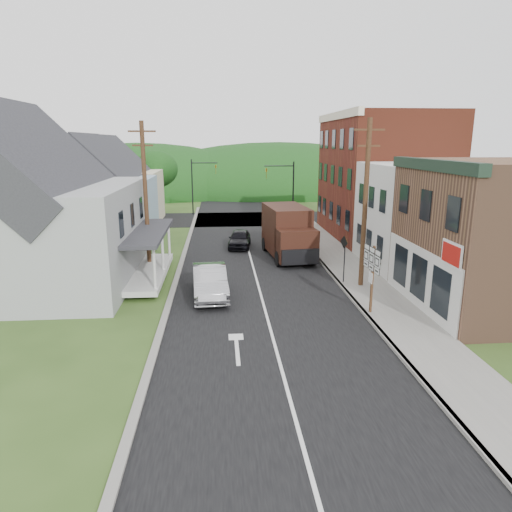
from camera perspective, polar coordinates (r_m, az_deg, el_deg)
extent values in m
plane|color=#2D4719|center=(21.51, 1.24, -7.18)|extent=(120.00, 120.00, 0.00)
cube|color=black|center=(31.01, -0.62, -0.49)|extent=(9.00, 90.00, 0.02)
cube|color=black|center=(47.63, -2.05, 4.64)|extent=(60.00, 9.00, 0.02)
cube|color=slate|center=(30.06, 10.94, -1.07)|extent=(2.80, 55.00, 0.15)
cube|color=slate|center=(29.74, 8.43, -1.13)|extent=(0.20, 55.00, 0.15)
cube|color=slate|center=(29.11, -9.52, -1.54)|extent=(0.30, 55.00, 0.12)
cube|color=brown|center=(24.39, 28.76, 2.18)|extent=(8.00, 8.00, 7.00)
cube|color=silver|center=(30.86, 21.21, 4.65)|extent=(8.00, 7.00, 6.50)
cube|color=maroon|center=(39.39, 15.48, 9.50)|extent=(8.00, 12.00, 10.00)
cube|color=gray|center=(28.24, -25.13, 2.44)|extent=(10.00, 12.00, 5.50)
cube|color=#8AA4BC|center=(38.38, -18.09, 5.45)|extent=(7.00, 8.00, 5.00)
cube|color=beige|center=(47.20, -16.21, 7.07)|extent=(7.00, 8.00, 5.00)
cylinder|color=#472D19|center=(24.88, 13.47, 6.08)|extent=(0.26, 0.26, 9.00)
cube|color=#472D19|center=(24.67, 14.00, 15.08)|extent=(1.60, 0.10, 0.10)
cube|color=#472D19|center=(24.67, 13.89, 13.22)|extent=(1.20, 0.10, 0.10)
cylinder|color=#472D19|center=(28.49, -13.62, 7.04)|extent=(0.26, 0.26, 9.00)
cube|color=#472D19|center=(28.30, -14.08, 14.89)|extent=(1.60, 0.10, 0.10)
cube|color=#472D19|center=(28.29, -13.99, 13.27)|extent=(1.20, 0.10, 0.10)
cylinder|color=black|center=(44.28, 4.67, 7.81)|extent=(0.14, 0.14, 6.00)
cylinder|color=black|center=(43.87, 2.89, 11.18)|extent=(2.80, 0.10, 0.10)
imported|color=olive|center=(43.77, 1.30, 10.27)|extent=(0.16, 0.20, 1.00)
cylinder|color=black|center=(50.76, -7.97, 8.51)|extent=(0.14, 0.14, 6.00)
cylinder|color=black|center=(50.52, -6.45, 11.49)|extent=(2.80, 0.10, 0.10)
imported|color=olive|center=(50.53, -5.05, 10.73)|extent=(0.16, 0.20, 1.00)
cylinder|color=#382616|center=(35.74, -29.25, 2.87)|extent=(0.36, 0.36, 3.92)
cylinder|color=#382616|center=(43.72, -27.46, 5.38)|extent=(0.36, 0.36, 4.76)
ellipsoid|color=#12340F|center=(43.43, -28.00, 10.03)|extent=(5.80, 5.80, 4.93)
cylinder|color=#382616|center=(52.73, -12.22, 7.40)|extent=(0.36, 0.36, 3.92)
ellipsoid|color=#12340F|center=(52.49, -12.39, 10.59)|extent=(4.80, 4.80, 4.08)
ellipsoid|color=#12340F|center=(75.38, -3.02, 8.11)|extent=(90.00, 30.00, 16.00)
imported|color=#ACACB1|center=(23.64, -5.79, -3.22)|extent=(2.01, 4.93, 1.59)
imported|color=black|center=(34.56, -2.06, 2.15)|extent=(2.01, 4.05, 1.33)
cube|color=black|center=(31.92, 3.76, 3.42)|extent=(2.99, 5.04, 3.17)
cube|color=black|center=(29.33, 5.09, 1.36)|extent=(2.68, 2.00, 2.08)
cube|color=black|center=(29.36, 5.02, 3.12)|extent=(2.42, 1.54, 0.05)
cube|color=black|center=(28.59, 5.56, -0.12)|extent=(2.41, 0.41, 0.99)
cylinder|color=black|center=(29.36, 2.84, -0.35)|extent=(0.40, 1.01, 0.99)
cylinder|color=black|center=(29.96, 7.12, -0.15)|extent=(0.40, 1.01, 0.99)
cylinder|color=black|center=(33.52, 1.14, 1.48)|extent=(0.40, 1.01, 0.99)
cylinder|color=black|center=(34.04, 4.93, 1.63)|extent=(0.40, 1.01, 0.99)
cube|color=#472D19|center=(21.42, 14.33, -2.86)|extent=(0.10, 0.10, 3.13)
cube|color=black|center=(21.15, 14.35, -0.32)|extent=(0.15, 1.79, 0.07)
cube|color=silver|center=(20.48, 14.99, 0.34)|extent=(0.05, 0.49, 0.20)
cube|color=silver|center=(20.57, 14.92, -0.75)|extent=(0.05, 0.54, 0.49)
cube|color=silver|center=(20.68, 14.85, -1.83)|extent=(0.05, 0.49, 0.25)
cube|color=silver|center=(21.04, 14.33, 0.74)|extent=(0.05, 0.49, 0.20)
cube|color=silver|center=(21.13, 14.26, -0.32)|extent=(0.05, 0.54, 0.49)
cube|color=silver|center=(21.23, 14.20, -1.38)|extent=(0.05, 0.49, 0.25)
cube|color=silver|center=(21.60, 13.70, 1.12)|extent=(0.05, 0.49, 0.20)
cube|color=silver|center=(21.69, 13.64, 0.08)|extent=(0.05, 0.54, 0.49)
cube|color=silver|center=(21.79, 13.58, -0.94)|extent=(0.05, 0.49, 0.25)
cube|color=silver|center=(21.36, 14.12, -2.65)|extent=(0.04, 0.40, 0.49)
cylinder|color=black|center=(25.82, 10.98, -0.54)|extent=(0.08, 0.08, 2.50)
cube|color=black|center=(25.57, 10.94, 1.72)|extent=(0.24, 0.70, 0.74)
cube|color=#E9AD0C|center=(25.57, 10.98, 1.72)|extent=(0.23, 0.63, 0.66)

